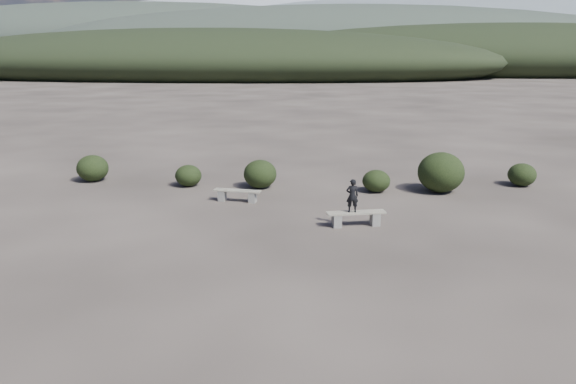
# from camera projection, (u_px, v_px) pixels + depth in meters

# --- Properties ---
(ground) EXTENTS (1200.00, 1200.00, 0.00)m
(ground) POSITION_uv_depth(u_px,v_px,m) (287.00, 272.00, 13.69)
(ground) COLOR #302A25
(ground) RESTS_ON ground
(bench_left) EXTENTS (1.71, 0.56, 0.42)m
(bench_left) POSITION_uv_depth(u_px,v_px,m) (237.00, 195.00, 19.84)
(bench_left) COLOR slate
(bench_left) RESTS_ON ground
(bench_right) EXTENTS (1.85, 0.79, 0.45)m
(bench_right) POSITION_uv_depth(u_px,v_px,m) (356.00, 217.00, 17.12)
(bench_right) COLOR slate
(bench_right) RESTS_ON ground
(seated_person) EXTENTS (0.41, 0.30, 1.03)m
(seated_person) POSITION_uv_depth(u_px,v_px,m) (352.00, 196.00, 16.92)
(seated_person) COLOR black
(seated_person) RESTS_ON bench_right
(shrub_a) EXTENTS (1.03, 1.03, 0.84)m
(shrub_a) POSITION_uv_depth(u_px,v_px,m) (188.00, 176.00, 22.02)
(shrub_a) COLOR black
(shrub_a) RESTS_ON ground
(shrub_b) EXTENTS (1.28, 1.28, 1.10)m
(shrub_b) POSITION_uv_depth(u_px,v_px,m) (260.00, 174.00, 21.72)
(shrub_b) COLOR black
(shrub_b) RESTS_ON ground
(shrub_c) EXTENTS (1.05, 1.05, 0.84)m
(shrub_c) POSITION_uv_depth(u_px,v_px,m) (376.00, 181.00, 21.14)
(shrub_c) COLOR black
(shrub_c) RESTS_ON ground
(shrub_d) EXTENTS (1.73, 1.73, 1.51)m
(shrub_d) POSITION_uv_depth(u_px,v_px,m) (441.00, 172.00, 21.05)
(shrub_d) COLOR black
(shrub_d) RESTS_ON ground
(shrub_e) EXTENTS (1.08, 1.08, 0.90)m
(shrub_e) POSITION_uv_depth(u_px,v_px,m) (522.00, 175.00, 22.04)
(shrub_e) COLOR black
(shrub_e) RESTS_ON ground
(shrub_f) EXTENTS (1.27, 1.27, 1.07)m
(shrub_f) POSITION_uv_depth(u_px,v_px,m) (93.00, 168.00, 22.83)
(shrub_f) COLOR black
(shrub_f) RESTS_ON ground
(mountain_ridges) EXTENTS (500.00, 400.00, 56.00)m
(mountain_ridges) POSITION_uv_depth(u_px,v_px,m) (328.00, 38.00, 338.47)
(mountain_ridges) COLOR black
(mountain_ridges) RESTS_ON ground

